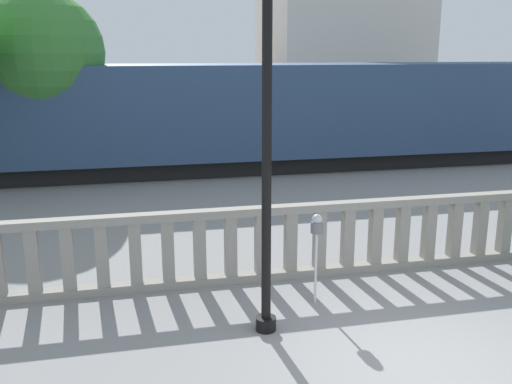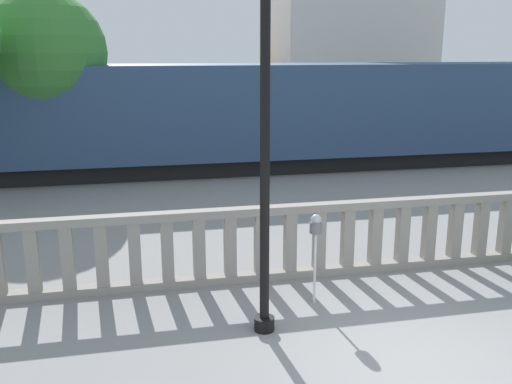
# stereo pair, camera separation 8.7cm
# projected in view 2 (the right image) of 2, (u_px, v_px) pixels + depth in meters

# --- Properties ---
(ground_plane) EXTENTS (160.00, 160.00, 0.00)m
(ground_plane) POSITION_uv_depth(u_px,v_px,m) (421.00, 371.00, 7.25)
(ground_plane) COLOR gray
(balustrade) EXTENTS (15.13, 0.24, 1.34)m
(balustrade) POSITION_uv_depth(u_px,v_px,m) (333.00, 239.00, 10.26)
(balustrade) COLOR gray
(balustrade) RESTS_ON ground
(lamppost) EXTENTS (0.35, 0.35, 5.86)m
(lamppost) POSITION_uv_depth(u_px,v_px,m) (265.00, 99.00, 7.51)
(lamppost) COLOR black
(lamppost) RESTS_ON ground
(parking_meter) EXTENTS (0.20, 0.20, 1.49)m
(parking_meter) POSITION_uv_depth(u_px,v_px,m) (316.00, 231.00, 8.92)
(parking_meter) COLOR silver
(parking_meter) RESTS_ON ground
(train_near) EXTENTS (28.61, 3.20, 4.12)m
(train_near) POSITION_uv_depth(u_px,v_px,m) (310.00, 113.00, 19.63)
(train_near) COLOR black
(train_near) RESTS_ON ground
(train_far) EXTENTS (21.59, 2.84, 3.80)m
(train_far) POSITION_uv_depth(u_px,v_px,m) (178.00, 92.00, 31.56)
(train_far) COLOR black
(train_far) RESTS_ON ground
(tree_left) EXTENTS (3.70, 3.70, 5.74)m
(tree_left) POSITION_uv_depth(u_px,v_px,m) (45.00, 53.00, 17.13)
(tree_left) COLOR brown
(tree_left) RESTS_ON ground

